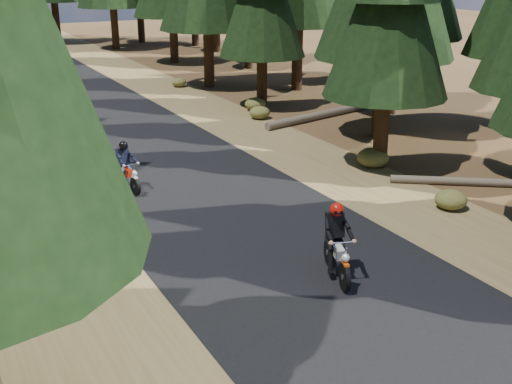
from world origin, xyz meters
TOP-DOWN VIEW (x-y plane):
  - ground at (0.00, 0.00)m, footprint 120.00×120.00m
  - road at (0.00, 5.00)m, footprint 6.00×100.00m
  - shoulder_l at (-4.60, 5.00)m, footprint 3.20×100.00m
  - shoulder_r at (4.60, 5.00)m, footprint 3.20×100.00m
  - log_near at (8.18, 10.90)m, footprint 6.23×1.78m
  - log_far at (7.18, 1.76)m, footprint 3.82×2.77m
  - understory_shrubs at (0.92, 6.77)m, footprint 13.94×29.65m
  - rider_lead at (0.45, -1.22)m, footprint 1.09×1.86m
  - rider_follow at (-1.75, 6.03)m, footprint 0.65×1.64m

SIDE VIEW (x-z plane):
  - ground at x=0.00m, z-range 0.00..0.00m
  - shoulder_l at x=-4.60m, z-range 0.00..0.01m
  - shoulder_r at x=4.60m, z-range 0.00..0.01m
  - road at x=0.00m, z-range 0.00..0.01m
  - log_far at x=7.18m, z-range 0.00..0.24m
  - log_near at x=8.18m, z-range 0.00..0.32m
  - understory_shrubs at x=0.92m, z-range -0.04..0.57m
  - rider_follow at x=-1.75m, z-range -0.23..1.19m
  - rider_lead at x=0.45m, z-range -0.26..1.33m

